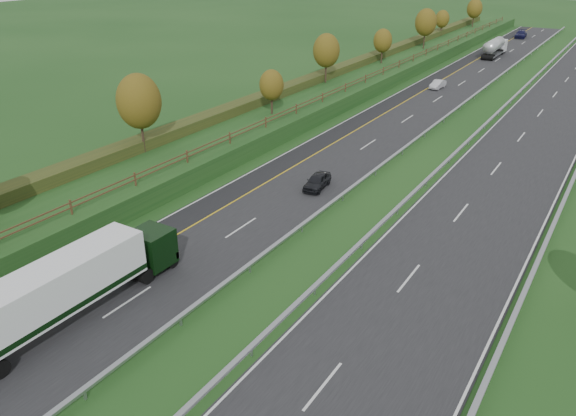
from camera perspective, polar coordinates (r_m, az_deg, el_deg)
name	(u,v)px	position (r m, az deg, el deg)	size (l,w,h in m)	color
ground	(449,136)	(68.97, 16.07, 7.05)	(400.00, 400.00, 0.00)	#1A4017
near_carriageway	(401,116)	(75.88, 11.41, 9.17)	(10.50, 200.00, 0.04)	black
far_carriageway	(534,137)	(72.07, 23.73, 6.67)	(10.50, 200.00, 0.04)	black
hard_shoulder	(375,112)	(77.22, 8.79, 9.65)	(3.00, 200.00, 0.04)	black
lane_markings	(449,123)	(73.87, 16.03, 8.28)	(26.75, 200.00, 0.01)	silver
embankment_left	(315,95)	(80.92, 2.74, 11.35)	(12.00, 200.00, 2.00)	#1A4017
hedge_left	(303,83)	(81.53, 1.51, 12.59)	(2.20, 180.00, 1.10)	#2B3817
fence_left	(342,88)	(78.12, 5.55, 12.06)	(0.12, 189.06, 1.20)	#422B19
median_barrier_near	(444,118)	(74.01, 15.59, 8.82)	(0.32, 200.00, 0.71)	#93969B
median_barrier_far	(485,124)	(72.82, 19.42, 8.04)	(0.32, 200.00, 0.71)	#93969B
trees_left	(305,61)	(76.75, 1.78, 14.70)	(6.64, 164.30, 7.66)	#2D2116
box_lorry	(62,290)	(35.23, -21.97, -7.71)	(2.58, 16.28, 4.06)	black
road_tanker	(495,47)	(123.02, 20.28, 15.10)	(2.40, 11.22, 3.46)	silver
car_dark_near	(317,181)	(51.51, 2.98, 2.74)	(1.60, 3.98, 1.36)	black
car_silver_mid	(438,84)	(92.14, 14.98, 12.06)	(1.35, 3.87, 1.28)	silver
car_small_far	(521,34)	(150.89, 22.58, 15.99)	(2.32, 5.70, 1.65)	#13133B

